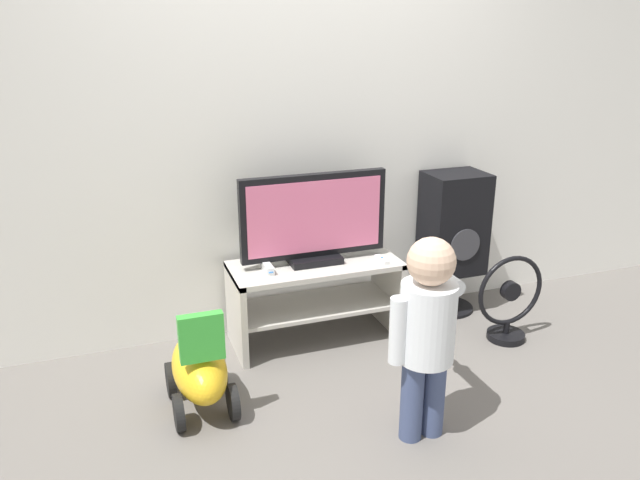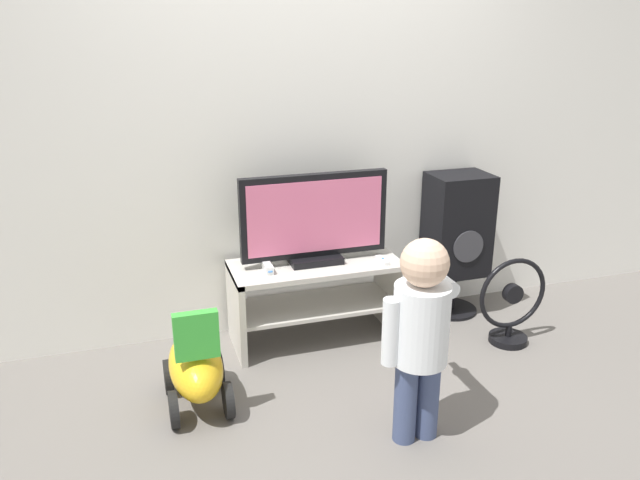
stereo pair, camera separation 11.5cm
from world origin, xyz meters
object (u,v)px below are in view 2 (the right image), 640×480
at_px(speaker_tower, 457,228).
at_px(television, 314,220).
at_px(game_console, 267,266).
at_px(floor_fan, 511,305).
at_px(remote_primary, 383,260).
at_px(child, 420,325).
at_px(ride_on_toy, 196,367).

bearing_deg(speaker_tower, television, -175.60).
distance_m(game_console, floor_fan, 1.45).
bearing_deg(remote_primary, speaker_tower, 18.74).
height_order(television, floor_fan, television).
height_order(remote_primary, floor_fan, floor_fan).
bearing_deg(floor_fan, speaker_tower, 102.97).
relative_size(remote_primary, child, 0.14).
bearing_deg(ride_on_toy, game_console, 44.27).
distance_m(speaker_tower, ride_on_toy, 1.86).
xyz_separation_m(game_console, speaker_tower, (1.26, 0.12, 0.07)).
bearing_deg(speaker_tower, game_console, -174.68).
bearing_deg(floor_fan, remote_primary, 157.91).
distance_m(child, ride_on_toy, 1.12).
bearing_deg(floor_fan, game_console, 164.94).
distance_m(game_console, child, 1.10).
bearing_deg(remote_primary, game_console, 172.88).
distance_m(game_console, remote_primary, 0.67).
distance_m(television, game_console, 0.38).
distance_m(speaker_tower, floor_fan, 0.60).
relative_size(game_console, child, 0.18).
bearing_deg(game_console, speaker_tower, 5.32).
xyz_separation_m(television, floor_fan, (1.08, -0.41, -0.50)).
height_order(child, ride_on_toy, child).
xyz_separation_m(remote_primary, ride_on_toy, (-1.14, -0.38, -0.28)).
xyz_separation_m(speaker_tower, floor_fan, (0.11, -0.49, -0.34)).
relative_size(speaker_tower, ride_on_toy, 1.61).
height_order(child, floor_fan, child).
height_order(game_console, speaker_tower, speaker_tower).
bearing_deg(speaker_tower, floor_fan, -77.03).
height_order(floor_fan, ride_on_toy, ride_on_toy).
height_order(television, child, television).
bearing_deg(game_console, remote_primary, -7.12).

